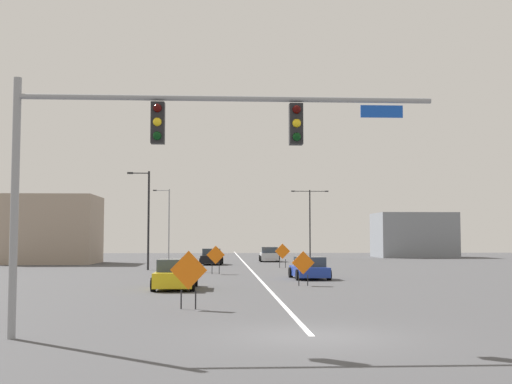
% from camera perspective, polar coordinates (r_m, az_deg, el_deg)
% --- Properties ---
extents(ground, '(178.58, 178.58, 0.00)m').
position_cam_1_polar(ground, '(16.90, 4.88, -12.37)').
color(ground, '#444447').
extents(road_centre_stripe, '(0.16, 99.21, 0.01)m').
position_cam_1_polar(road_centre_stripe, '(66.25, -1.06, -6.11)').
color(road_centre_stripe, white).
rests_on(road_centre_stripe, ground).
extents(traffic_signal_assembly, '(10.64, 0.44, 6.49)m').
position_cam_1_polar(traffic_signal_assembly, '(16.79, -8.42, 4.13)').
color(traffic_signal_assembly, gray).
rests_on(traffic_signal_assembly, ground).
extents(street_lamp_far_right, '(1.74, 0.24, 7.59)m').
position_cam_1_polar(street_lamp_far_right, '(51.23, -9.44, -1.99)').
color(street_lamp_far_right, black).
rests_on(street_lamp_far_right, ground).
extents(street_lamp_mid_right, '(4.56, 0.24, 8.27)m').
position_cam_1_polar(street_lamp_mid_right, '(80.17, 4.70, -2.18)').
color(street_lamp_mid_right, black).
rests_on(street_lamp_mid_right, ground).
extents(street_lamp_near_left, '(2.05, 0.24, 8.36)m').
position_cam_1_polar(street_lamp_near_left, '(80.64, -7.66, -2.41)').
color(street_lamp_near_left, gray).
rests_on(street_lamp_near_left, ground).
extents(construction_sign_right_shoulder, '(1.31, 0.37, 2.01)m').
position_cam_1_polar(construction_sign_right_shoulder, '(23.09, -5.87, -6.97)').
color(construction_sign_right_shoulder, orange).
rests_on(construction_sign_right_shoulder, ground).
extents(construction_sign_median_near, '(1.26, 0.16, 1.98)m').
position_cam_1_polar(construction_sign_median_near, '(54.23, 2.31, -5.26)').
color(construction_sign_median_near, orange).
rests_on(construction_sign_median_near, ground).
extents(construction_sign_median_far, '(1.19, 0.16, 1.78)m').
position_cam_1_polar(construction_sign_median_far, '(34.20, 4.11, -6.27)').
color(construction_sign_median_far, orange).
rests_on(construction_sign_median_far, ground).
extents(construction_sign_right_lane, '(1.25, 0.20, 1.92)m').
position_cam_1_polar(construction_sign_right_lane, '(44.90, -3.52, -5.58)').
color(construction_sign_right_lane, orange).
rests_on(construction_sign_right_lane, ground).
extents(car_blue_near, '(2.21, 4.00, 1.32)m').
position_cam_1_polar(car_blue_near, '(39.77, 4.65, -6.65)').
color(car_blue_near, '#1E389E').
rests_on(car_blue_near, ground).
extents(car_silver_passing, '(2.03, 3.88, 1.51)m').
position_cam_1_polar(car_silver_passing, '(68.13, 1.15, -5.46)').
color(car_silver_passing, '#B7BABF').
rests_on(car_silver_passing, ground).
extents(car_black_mid, '(2.17, 4.07, 1.47)m').
position_cam_1_polar(car_black_mid, '(60.63, -3.87, -5.67)').
color(car_black_mid, black).
rests_on(car_black_mid, ground).
extents(car_yellow_approaching, '(2.04, 4.34, 1.43)m').
position_cam_1_polar(car_yellow_approaching, '(32.24, -7.00, -7.13)').
color(car_yellow_approaching, gold).
rests_on(car_yellow_approaching, ground).
extents(roadside_building_east, '(9.57, 7.07, 5.58)m').
position_cam_1_polar(roadside_building_east, '(85.73, 13.50, -3.65)').
color(roadside_building_east, gray).
rests_on(roadside_building_east, ground).
extents(roadside_building_west, '(9.16, 7.25, 6.49)m').
position_cam_1_polar(roadside_building_west, '(66.22, -17.52, -3.12)').
color(roadside_building_west, gray).
rests_on(roadside_building_west, ground).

